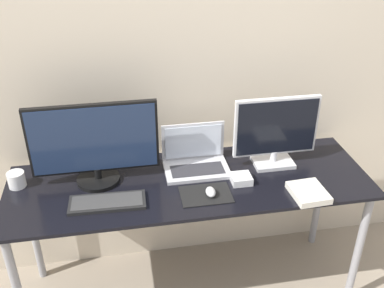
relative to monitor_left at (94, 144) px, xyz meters
The scene contains 11 objects.
wall_back 0.61m from the monitor_left, 31.92° to the left, with size 7.00×0.05×2.50m.
desk 0.54m from the monitor_left, 10.37° to the right, with size 1.78×0.58×0.73m.
monitor_left is the anchor object (origin of this frame).
monitor_right 0.89m from the monitor_left, ahead, with size 0.43×0.14×0.37m.
laptop 0.52m from the monitor_left, ahead, with size 0.32×0.21×0.22m.
keyboard 0.28m from the monitor_left, 78.66° to the right, with size 0.35×0.15×0.02m.
mousepad 0.58m from the monitor_left, 22.93° to the right, with size 0.24×0.17×0.00m.
mouse 0.59m from the monitor_left, 23.20° to the right, with size 0.04×0.07×0.04m.
book 1.03m from the monitor_left, 17.05° to the right, with size 0.17×0.19×0.03m.
mug 0.42m from the monitor_left, behind, with size 0.08×0.08×0.08m.
power_brick 0.72m from the monitor_left, 11.15° to the right, with size 0.10×0.09×0.04m.
Camera 1 is at (-0.31, -1.51, 1.99)m, focal length 42.00 mm.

